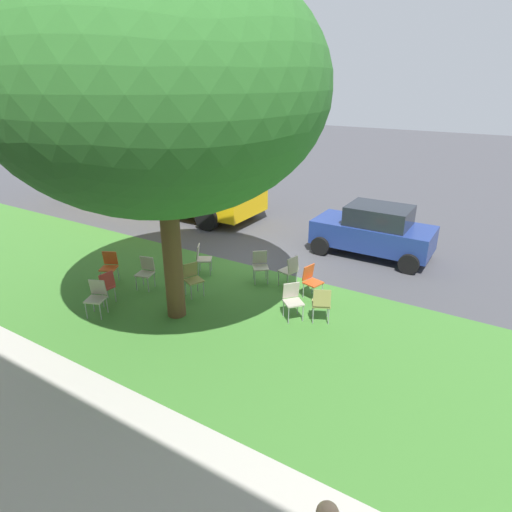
{
  "coord_description": "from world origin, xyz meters",
  "views": [
    {
      "loc": [
        -6.58,
        10.5,
        5.35
      ],
      "look_at": [
        -0.84,
        1.13,
        0.81
      ],
      "focal_mm": 30.47,
      "sensor_mm": 36.0,
      "label": 1
    }
  ],
  "objects_px": {
    "chair_0": "(260,264)",
    "chair_1": "(193,277)",
    "chair_4": "(311,279)",
    "parked_car": "(374,230)",
    "chair_8": "(96,295)",
    "chair_3": "(321,302)",
    "street_tree": "(159,89)",
    "chair_2": "(109,265)",
    "chair_10": "(292,298)",
    "chair_5": "(202,257)",
    "chair_6": "(290,269)",
    "chair_7": "(146,270)",
    "school_bus": "(149,167)",
    "chair_9": "(105,285)"
  },
  "relations": [
    {
      "from": "chair_7",
      "to": "chair_9",
      "type": "relative_size",
      "value": 1.0
    },
    {
      "from": "chair_7",
      "to": "chair_9",
      "type": "height_order",
      "value": "same"
    },
    {
      "from": "chair_0",
      "to": "chair_5",
      "type": "xyz_separation_m",
      "value": [
        1.71,
        0.44,
        0.0
      ]
    },
    {
      "from": "street_tree",
      "to": "chair_8",
      "type": "bearing_deg",
      "value": 31.08
    },
    {
      "from": "chair_2",
      "to": "chair_7",
      "type": "height_order",
      "value": "same"
    },
    {
      "from": "chair_0",
      "to": "chair_3",
      "type": "relative_size",
      "value": 1.0
    },
    {
      "from": "chair_3",
      "to": "chair_8",
      "type": "xyz_separation_m",
      "value": [
        4.73,
        2.49,
        0.0
      ]
    },
    {
      "from": "chair_2",
      "to": "parked_car",
      "type": "height_order",
      "value": "parked_car"
    },
    {
      "from": "chair_8",
      "to": "parked_car",
      "type": "height_order",
      "value": "parked_car"
    },
    {
      "from": "chair_7",
      "to": "chair_8",
      "type": "xyz_separation_m",
      "value": [
        -0.04,
        1.67,
        0.0
      ]
    },
    {
      "from": "chair_1",
      "to": "street_tree",
      "type": "bearing_deg",
      "value": 107.36
    },
    {
      "from": "chair_6",
      "to": "chair_8",
      "type": "distance_m",
      "value": 4.98
    },
    {
      "from": "chair_3",
      "to": "chair_7",
      "type": "distance_m",
      "value": 4.84
    },
    {
      "from": "chair_1",
      "to": "chair_3",
      "type": "distance_m",
      "value": 3.46
    },
    {
      "from": "chair_2",
      "to": "chair_3",
      "type": "xyz_separation_m",
      "value": [
        -5.91,
        -1.07,
        0.0
      ]
    },
    {
      "from": "parked_car",
      "to": "chair_10",
      "type": "bearing_deg",
      "value": 85.42
    },
    {
      "from": "chair_1",
      "to": "chair_3",
      "type": "xyz_separation_m",
      "value": [
        -3.43,
        -0.48,
        0.0
      ]
    },
    {
      "from": "chair_3",
      "to": "chair_4",
      "type": "distance_m",
      "value": 1.25
    },
    {
      "from": "chair_1",
      "to": "chair_2",
      "type": "relative_size",
      "value": 1.0
    },
    {
      "from": "chair_0",
      "to": "school_bus",
      "type": "bearing_deg",
      "value": -26.63
    },
    {
      "from": "street_tree",
      "to": "chair_8",
      "type": "height_order",
      "value": "street_tree"
    },
    {
      "from": "chair_2",
      "to": "chair_1",
      "type": "bearing_deg",
      "value": -166.58
    },
    {
      "from": "chair_1",
      "to": "chair_8",
      "type": "distance_m",
      "value": 2.39
    },
    {
      "from": "chair_2",
      "to": "chair_4",
      "type": "bearing_deg",
      "value": -158.13
    },
    {
      "from": "chair_2",
      "to": "chair_8",
      "type": "xyz_separation_m",
      "value": [
        -1.18,
        1.42,
        0.0
      ]
    },
    {
      "from": "chair_1",
      "to": "chair_10",
      "type": "height_order",
      "value": "same"
    },
    {
      "from": "chair_7",
      "to": "chair_0",
      "type": "bearing_deg",
      "value": -140.67
    },
    {
      "from": "parked_car",
      "to": "chair_6",
      "type": "bearing_deg",
      "value": 70.4
    },
    {
      "from": "parked_car",
      "to": "chair_3",
      "type": "bearing_deg",
      "value": 93.27
    },
    {
      "from": "chair_9",
      "to": "chair_3",
      "type": "bearing_deg",
      "value": -158.05
    },
    {
      "from": "chair_1",
      "to": "chair_6",
      "type": "xyz_separation_m",
      "value": [
        -1.94,
        -1.77,
        0.0
      ]
    },
    {
      "from": "chair_3",
      "to": "street_tree",
      "type": "bearing_deg",
      "value": 25.87
    },
    {
      "from": "chair_7",
      "to": "parked_car",
      "type": "distance_m",
      "value": 7.14
    },
    {
      "from": "chair_2",
      "to": "chair_7",
      "type": "bearing_deg",
      "value": -167.29
    },
    {
      "from": "chair_2",
      "to": "chair_4",
      "type": "relative_size",
      "value": 1.0
    },
    {
      "from": "chair_5",
      "to": "chair_6",
      "type": "xyz_separation_m",
      "value": [
        -2.58,
        -0.57,
        0.0
      ]
    },
    {
      "from": "chair_0",
      "to": "chair_3",
      "type": "xyz_separation_m",
      "value": [
        -2.35,
        1.17,
        0.0
      ]
    },
    {
      "from": "street_tree",
      "to": "chair_3",
      "type": "distance_m",
      "value": 5.76
    },
    {
      "from": "chair_0",
      "to": "chair_1",
      "type": "distance_m",
      "value": 1.97
    },
    {
      "from": "chair_10",
      "to": "parked_car",
      "type": "distance_m",
      "value": 4.92
    },
    {
      "from": "chair_4",
      "to": "chair_5",
      "type": "distance_m",
      "value": 3.35
    },
    {
      "from": "chair_1",
      "to": "chair_6",
      "type": "bearing_deg",
      "value": -137.59
    },
    {
      "from": "chair_2",
      "to": "school_bus",
      "type": "xyz_separation_m",
      "value": [
        4.42,
        -6.24,
        1.24
      ]
    },
    {
      "from": "chair_3",
      "to": "chair_0",
      "type": "bearing_deg",
      "value": -26.42
    },
    {
      "from": "chair_6",
      "to": "chair_9",
      "type": "height_order",
      "value": "same"
    },
    {
      "from": "chair_4",
      "to": "parked_car",
      "type": "relative_size",
      "value": 0.24
    },
    {
      "from": "chair_7",
      "to": "chair_10",
      "type": "distance_m",
      "value": 4.16
    },
    {
      "from": "chair_8",
      "to": "chair_5",
      "type": "bearing_deg",
      "value": -101.73
    },
    {
      "from": "chair_1",
      "to": "chair_7",
      "type": "relative_size",
      "value": 1.0
    },
    {
      "from": "street_tree",
      "to": "chair_5",
      "type": "relative_size",
      "value": 8.71
    }
  ]
}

